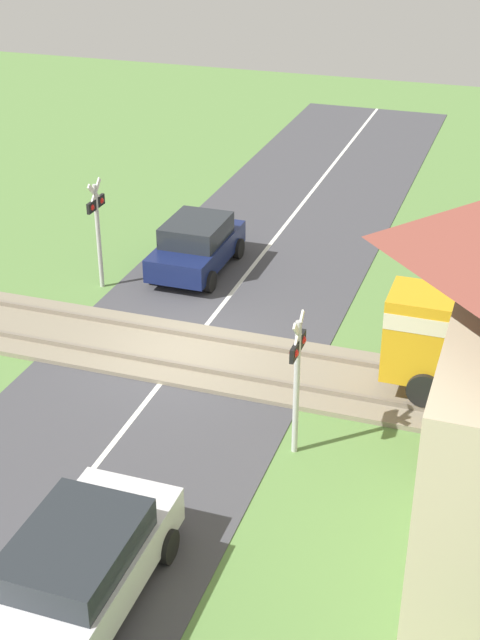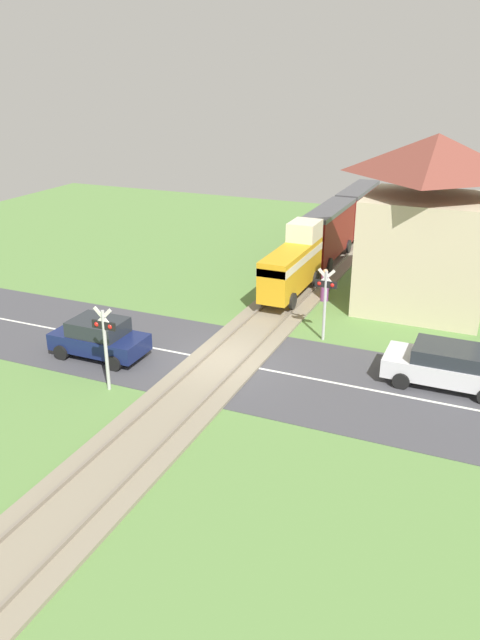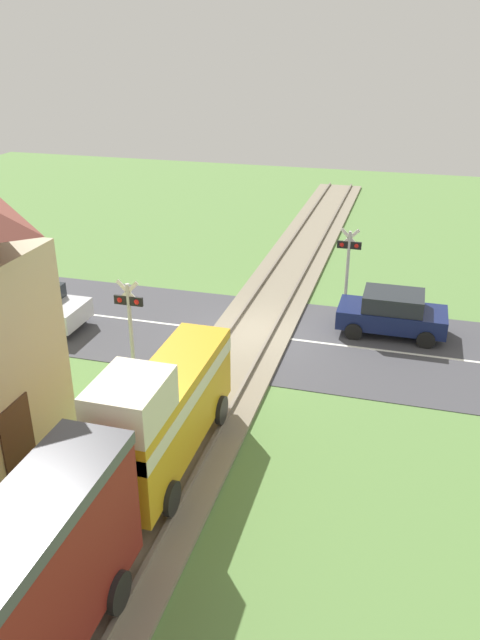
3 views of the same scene
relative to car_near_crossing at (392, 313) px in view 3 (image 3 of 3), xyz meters
name	(u,v)px [view 3 (image 3 of 3)]	position (x,y,z in m)	size (l,w,h in m)	color
ground_plane	(251,335)	(4.64, 1.44, -0.79)	(60.00, 60.00, 0.00)	#5B8442
road_surface	(251,335)	(4.64, 1.44, -0.78)	(48.00, 6.40, 0.02)	#424247
track_bed	(251,333)	(4.64, 1.44, -0.72)	(2.80, 48.00, 0.24)	gray
car_near_crossing	(392,313)	(0.00, 0.00, 0.00)	(3.66, 1.87, 1.52)	#141E4C
car_far_side	(26,306)	(12.52, 2.88, -0.01)	(4.30, 2.02, 1.47)	silver
crossing_signal_west_approach	(348,257)	(1.83, -2.10, 1.17)	(0.90, 0.18, 3.05)	#B7B7B7
crossing_signal_east_approach	(130,315)	(7.45, 4.98, 1.17)	(0.90, 0.18, 3.05)	#B7B7B7
pedestrian_by_station	(102,443)	(6.18, 9.46, -0.07)	(0.39, 0.39, 1.58)	#7F3D84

